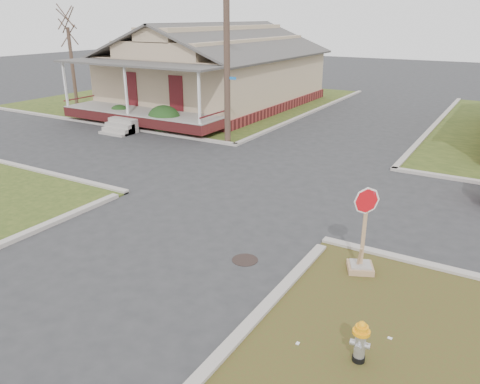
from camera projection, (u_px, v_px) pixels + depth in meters
The scene contains 11 objects.
ground at pixel (185, 233), 12.90m from camera, with size 120.00×120.00×0.00m, color #2C2D2F.
verge_far_left at pixel (191, 99), 33.58m from camera, with size 19.00×19.00×0.05m, color #314317.
curbs at pixel (269, 181), 16.92m from camera, with size 80.00×40.00×0.12m, color #A9A199, non-canonical shape.
manhole at pixel (245, 260), 11.44m from camera, with size 0.64×0.64×0.01m, color black.
corner_house at pixel (215, 71), 30.30m from camera, with size 10.10×15.50×5.30m.
utility_pole at pixel (227, 39), 20.42m from camera, with size 1.80×0.28×9.00m.
tree_far_left at pixel (72, 67), 30.27m from camera, with size 0.22×0.22×4.90m, color #423126.
fire_hydrant at pixel (361, 340), 7.88m from camera, with size 0.30×0.30×0.80m.
stop_sign at pixel (362, 253), 10.73m from camera, with size 0.59×0.57×2.07m.
hedge_left at pixel (120, 114), 25.76m from camera, with size 1.35×1.11×1.03m, color #183613.
hedge_right at pixel (164, 119), 23.94m from camera, with size 1.62×1.32×1.23m, color #183613.
Camera 1 is at (7.26, -9.27, 5.60)m, focal length 35.00 mm.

